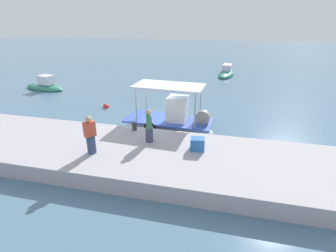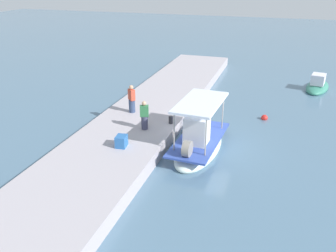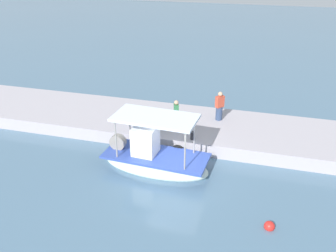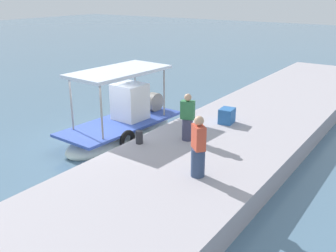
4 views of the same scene
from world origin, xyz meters
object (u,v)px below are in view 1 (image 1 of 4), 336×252
at_px(main_fishing_boat, 170,123).
at_px(fisherman_by_crate, 90,136).
at_px(cargo_crate, 197,144).
at_px(moored_boat_mid, 45,86).
at_px(mooring_bollard, 134,126).
at_px(fisherman_near_bollard, 149,127).
at_px(moored_boat_near, 226,73).
at_px(marker_buoy, 106,107).

xyz_separation_m(main_fishing_boat, fisherman_by_crate, (-2.43, -4.79, 1.00)).
xyz_separation_m(cargo_crate, moored_boat_mid, (-15.47, 10.00, -0.77)).
bearing_deg(mooring_bollard, fisherman_near_bollard, -43.89).
bearing_deg(moored_boat_near, fisherman_near_bollard, -98.33).
relative_size(moored_boat_near, moored_boat_mid, 1.06).
xyz_separation_m(fisherman_near_bollard, fisherman_by_crate, (-2.13, -1.66, 0.05)).
xyz_separation_m(fisherman_near_bollard, moored_boat_mid, (-13.12, 9.69, -1.21)).
relative_size(cargo_crate, marker_buoy, 1.47).
relative_size(mooring_bollard, moored_boat_near, 0.09).
xyz_separation_m(fisherman_by_crate, moored_boat_mid, (-10.99, 11.36, -1.26)).
bearing_deg(marker_buoy, moored_boat_near, 59.11).
bearing_deg(cargo_crate, moored_boat_near, 88.44).
bearing_deg(cargo_crate, marker_buoy, 139.94).
bearing_deg(fisherman_near_bollard, main_fishing_boat, 84.58).
bearing_deg(main_fishing_boat, cargo_crate, -59.07).
bearing_deg(moored_boat_mid, fisherman_near_bollard, -36.46).
relative_size(fisherman_near_bollard, fisherman_by_crate, 0.94).
bearing_deg(fisherman_by_crate, fisherman_near_bollard, 37.98).
distance_m(mooring_bollard, marker_buoy, 6.52).
relative_size(fisherman_near_bollard, moored_boat_mid, 0.37).
height_order(mooring_bollard, moored_boat_near, mooring_bollard).
distance_m(mooring_bollard, moored_boat_near, 19.14).
distance_m(cargo_crate, moored_boat_mid, 18.44).
bearing_deg(fisherman_near_bollard, marker_buoy, 130.85).
distance_m(cargo_crate, marker_buoy, 10.03).
distance_m(fisherman_near_bollard, marker_buoy, 8.21).
xyz_separation_m(main_fishing_boat, marker_buoy, (-5.59, 3.00, -0.42)).
height_order(mooring_bollard, cargo_crate, cargo_crate).
bearing_deg(main_fishing_boat, moored_boat_near, 81.13).
xyz_separation_m(mooring_bollard, marker_buoy, (-4.12, 4.99, -0.86)).
distance_m(fisherman_by_crate, cargo_crate, 4.71).
relative_size(marker_buoy, moored_boat_mid, 0.10).
bearing_deg(main_fishing_boat, fisherman_by_crate, -116.89).
relative_size(fisherman_near_bollard, marker_buoy, 3.80).
distance_m(moored_boat_near, moored_boat_mid, 18.95).
distance_m(fisherman_by_crate, mooring_bollard, 3.01).
xyz_separation_m(fisherman_by_crate, mooring_bollard, (0.95, 2.80, -0.56)).
height_order(fisherman_by_crate, cargo_crate, fisherman_by_crate).
xyz_separation_m(main_fishing_boat, moored_boat_near, (2.61, 16.69, -0.28)).
bearing_deg(marker_buoy, moored_boat_mid, 155.47).
bearing_deg(fisherman_near_bollard, moored_boat_near, 81.67).
height_order(main_fishing_boat, cargo_crate, main_fishing_boat).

